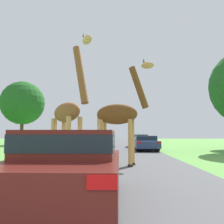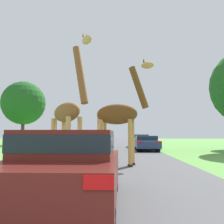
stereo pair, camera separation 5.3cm
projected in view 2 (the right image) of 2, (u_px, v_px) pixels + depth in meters
name	position (u px, v px, depth m)	size (l,w,h in m)	color
road	(115.00, 145.00, 30.31)	(7.87, 120.00, 0.00)	#4C4C4F
giraffe_near_road	(120.00, 115.00, 10.56)	(2.66, 1.11, 4.71)	tan
giraffe_companion	(68.00, 114.00, 9.39)	(2.12, 2.55, 5.04)	tan
car_lead_maroon	(68.00, 165.00, 4.64)	(1.92, 4.02, 1.43)	#561914
car_queue_right	(85.00, 140.00, 26.07)	(1.77, 4.69, 1.28)	maroon
car_queue_left	(88.00, 143.00, 18.08)	(1.82, 4.69, 1.29)	silver
car_far_ahead	(146.00, 142.00, 20.31)	(1.88, 4.75, 1.25)	navy
car_verge_right	(73.00, 146.00, 13.23)	(1.76, 4.03, 1.41)	gray
car_rear_follower	(139.00, 140.00, 25.96)	(2.00, 4.27, 1.42)	silver
tree_centre_back	(24.00, 103.00, 31.35)	(5.71, 5.71, 8.37)	#4C3828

